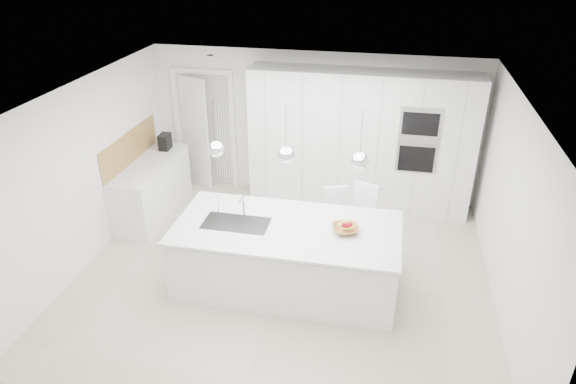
% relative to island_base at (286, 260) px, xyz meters
% --- Properties ---
extents(floor, '(5.50, 5.50, 0.00)m').
position_rel_island_base_xyz_m(floor, '(-0.10, 0.30, -0.43)').
color(floor, beige).
rests_on(floor, ground).
extents(wall_back, '(5.50, 0.00, 5.50)m').
position_rel_island_base_xyz_m(wall_back, '(-0.10, 2.80, 0.82)').
color(wall_back, white).
rests_on(wall_back, ground).
extents(wall_left, '(0.00, 5.00, 5.00)m').
position_rel_island_base_xyz_m(wall_left, '(-2.85, 0.30, 0.82)').
color(wall_left, white).
rests_on(wall_left, ground).
extents(ceiling, '(5.50, 5.50, 0.00)m').
position_rel_island_base_xyz_m(ceiling, '(-0.10, 0.30, 2.07)').
color(ceiling, white).
rests_on(ceiling, wall_back).
extents(tall_cabinets, '(3.60, 0.60, 2.30)m').
position_rel_island_base_xyz_m(tall_cabinets, '(0.70, 2.50, 0.72)').
color(tall_cabinets, white).
rests_on(tall_cabinets, floor).
extents(oven_stack, '(0.62, 0.04, 1.05)m').
position_rel_island_base_xyz_m(oven_stack, '(1.60, 2.19, 0.92)').
color(oven_stack, '#A5A5A8').
rests_on(oven_stack, tall_cabinets).
extents(doorway_frame, '(1.11, 0.08, 2.13)m').
position_rel_island_base_xyz_m(doorway_frame, '(-2.05, 2.77, 0.59)').
color(doorway_frame, white).
rests_on(doorway_frame, floor).
extents(hallway_door, '(0.76, 0.38, 2.00)m').
position_rel_island_base_xyz_m(hallway_door, '(-2.30, 2.72, 0.57)').
color(hallway_door, white).
rests_on(hallway_door, floor).
extents(radiator, '(0.32, 0.04, 1.40)m').
position_rel_island_base_xyz_m(radiator, '(-1.73, 2.76, 0.42)').
color(radiator, white).
rests_on(radiator, floor).
extents(left_base_cabinets, '(0.60, 1.80, 0.86)m').
position_rel_island_base_xyz_m(left_base_cabinets, '(-2.55, 1.50, 0.00)').
color(left_base_cabinets, white).
rests_on(left_base_cabinets, floor).
extents(left_worktop, '(0.62, 1.82, 0.04)m').
position_rel_island_base_xyz_m(left_worktop, '(-2.55, 1.50, 0.45)').
color(left_worktop, white).
rests_on(left_worktop, left_base_cabinets).
extents(oak_backsplash, '(0.02, 1.80, 0.50)m').
position_rel_island_base_xyz_m(oak_backsplash, '(-2.84, 1.50, 0.72)').
color(oak_backsplash, '#AE8343').
rests_on(oak_backsplash, wall_left).
extents(island_base, '(2.80, 1.20, 0.86)m').
position_rel_island_base_xyz_m(island_base, '(0.00, 0.00, 0.00)').
color(island_base, white).
rests_on(island_base, floor).
extents(island_worktop, '(2.84, 1.40, 0.04)m').
position_rel_island_base_xyz_m(island_worktop, '(0.00, 0.05, 0.45)').
color(island_worktop, white).
rests_on(island_worktop, island_base).
extents(island_sink, '(0.84, 0.44, 0.18)m').
position_rel_island_base_xyz_m(island_sink, '(-0.65, -0.00, 0.39)').
color(island_sink, '#3F3F42').
rests_on(island_sink, island_worktop).
extents(island_tap, '(0.02, 0.02, 0.30)m').
position_rel_island_base_xyz_m(island_tap, '(-0.60, 0.20, 0.62)').
color(island_tap, white).
rests_on(island_tap, island_worktop).
extents(pendant_left, '(0.20, 0.20, 0.20)m').
position_rel_island_base_xyz_m(pendant_left, '(-0.85, -0.00, 1.47)').
color(pendant_left, white).
rests_on(pendant_left, ceiling).
extents(pendant_mid, '(0.20, 0.20, 0.20)m').
position_rel_island_base_xyz_m(pendant_mid, '(-0.00, -0.00, 1.47)').
color(pendant_mid, white).
rests_on(pendant_mid, ceiling).
extents(pendant_right, '(0.20, 0.20, 0.20)m').
position_rel_island_base_xyz_m(pendant_right, '(0.85, -0.00, 1.47)').
color(pendant_right, white).
rests_on(pendant_right, ceiling).
extents(fruit_bowl, '(0.42, 0.42, 0.08)m').
position_rel_island_base_xyz_m(fruit_bowl, '(0.73, 0.07, 0.51)').
color(fruit_bowl, '#AE8343').
rests_on(fruit_bowl, island_worktop).
extents(espresso_machine, '(0.17, 0.25, 0.27)m').
position_rel_island_base_xyz_m(espresso_machine, '(-2.53, 2.11, 0.60)').
color(espresso_machine, black).
rests_on(espresso_machine, left_worktop).
extents(bar_stool_left, '(0.49, 0.57, 1.05)m').
position_rel_island_base_xyz_m(bar_stool_left, '(0.51, 0.85, 0.09)').
color(bar_stool_left, white).
rests_on(bar_stool_left, floor).
extents(bar_stool_right, '(0.53, 0.62, 1.13)m').
position_rel_island_base_xyz_m(bar_stool_right, '(0.92, 0.83, 0.14)').
color(bar_stool_right, white).
rests_on(bar_stool_right, floor).
extents(apple_a, '(0.08, 0.08, 0.08)m').
position_rel_island_base_xyz_m(apple_a, '(0.72, 0.11, 0.54)').
color(apple_a, '#A4051B').
rests_on(apple_a, fruit_bowl).
extents(apple_b, '(0.09, 0.09, 0.09)m').
position_rel_island_base_xyz_m(apple_b, '(0.77, 0.10, 0.54)').
color(apple_b, '#A4051B').
rests_on(apple_b, fruit_bowl).
extents(banana_bunch, '(0.24, 0.17, 0.21)m').
position_rel_island_base_xyz_m(banana_bunch, '(0.75, 0.05, 0.59)').
color(banana_bunch, gold).
rests_on(banana_bunch, fruit_bowl).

